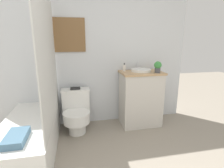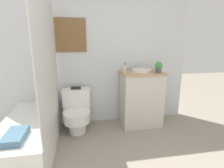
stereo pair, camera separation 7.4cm
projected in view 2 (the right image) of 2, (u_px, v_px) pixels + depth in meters
name	position (u px, v px, depth m)	size (l,w,h in m)	color
wall_back	(90.00, 48.00, 2.76)	(3.25, 0.07, 2.50)	silver
shower_area	(31.00, 131.00, 2.17)	(0.62, 1.41, 1.98)	white
toilet	(77.00, 111.00, 2.67)	(0.44, 0.54, 0.64)	white
vanity	(141.00, 99.00, 2.84)	(0.66, 0.45, 0.89)	beige
sink	(142.00, 70.00, 2.75)	(0.31, 0.35, 0.13)	white
soap_bottle	(125.00, 68.00, 2.77)	(0.05, 0.05, 0.13)	silver
potted_plant	(159.00, 67.00, 2.62)	(0.11, 0.11, 0.17)	#4C4C51
book_on_tank	(76.00, 88.00, 2.71)	(0.15, 0.10, 0.02)	black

